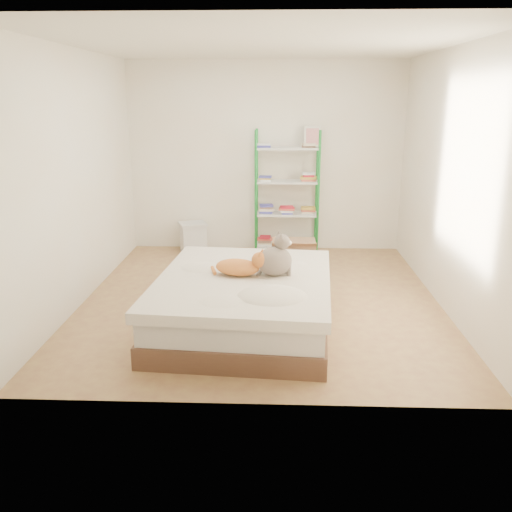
{
  "coord_description": "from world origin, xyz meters",
  "views": [
    {
      "loc": [
        0.16,
        -5.52,
        2.12
      ],
      "look_at": [
        -0.04,
        -0.45,
        0.62
      ],
      "focal_mm": 38.0,
      "sensor_mm": 36.0,
      "label": 1
    }
  ],
  "objects_px": {
    "bed": "(244,302)",
    "grey_cat": "(275,255)",
    "shelf_unit": "(287,195)",
    "white_bin": "(193,237)",
    "orange_cat": "(237,265)",
    "cardboard_box": "(294,255)"
  },
  "relations": [
    {
      "from": "bed",
      "to": "grey_cat",
      "type": "xyz_separation_m",
      "value": [
        0.28,
        0.05,
        0.45
      ]
    },
    {
      "from": "grey_cat",
      "to": "orange_cat",
      "type": "bearing_deg",
      "value": 76.68
    },
    {
      "from": "bed",
      "to": "cardboard_box",
      "type": "xyz_separation_m",
      "value": [
        0.52,
        1.79,
        -0.06
      ]
    },
    {
      "from": "grey_cat",
      "to": "white_bin",
      "type": "relative_size",
      "value": 0.89
    },
    {
      "from": "bed",
      "to": "cardboard_box",
      "type": "bearing_deg",
      "value": 78.41
    },
    {
      "from": "bed",
      "to": "white_bin",
      "type": "relative_size",
      "value": 4.69
    },
    {
      "from": "bed",
      "to": "grey_cat",
      "type": "bearing_deg",
      "value": 15.42
    },
    {
      "from": "bed",
      "to": "grey_cat",
      "type": "relative_size",
      "value": 5.25
    },
    {
      "from": "white_bin",
      "to": "orange_cat",
      "type": "bearing_deg",
      "value": -72.37
    },
    {
      "from": "cardboard_box",
      "to": "white_bin",
      "type": "distance_m",
      "value": 1.61
    },
    {
      "from": "cardboard_box",
      "to": "white_bin",
      "type": "bearing_deg",
      "value": 150.93
    },
    {
      "from": "orange_cat",
      "to": "grey_cat",
      "type": "xyz_separation_m",
      "value": [
        0.35,
        0.01,
        0.1
      ]
    },
    {
      "from": "bed",
      "to": "white_bin",
      "type": "distance_m",
      "value": 2.74
    },
    {
      "from": "bed",
      "to": "cardboard_box",
      "type": "distance_m",
      "value": 1.87
    },
    {
      "from": "grey_cat",
      "to": "cardboard_box",
      "type": "bearing_deg",
      "value": -23.36
    },
    {
      "from": "shelf_unit",
      "to": "white_bin",
      "type": "height_order",
      "value": "shelf_unit"
    },
    {
      "from": "grey_cat",
      "to": "shelf_unit",
      "type": "bearing_deg",
      "value": -19.2
    },
    {
      "from": "bed",
      "to": "white_bin",
      "type": "height_order",
      "value": "bed"
    },
    {
      "from": "orange_cat",
      "to": "grey_cat",
      "type": "height_order",
      "value": "grey_cat"
    },
    {
      "from": "shelf_unit",
      "to": "white_bin",
      "type": "bearing_deg",
      "value": -178.65
    },
    {
      "from": "orange_cat",
      "to": "cardboard_box",
      "type": "xyz_separation_m",
      "value": [
        0.58,
        1.75,
        -0.41
      ]
    },
    {
      "from": "orange_cat",
      "to": "white_bin",
      "type": "height_order",
      "value": "orange_cat"
    }
  ]
}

